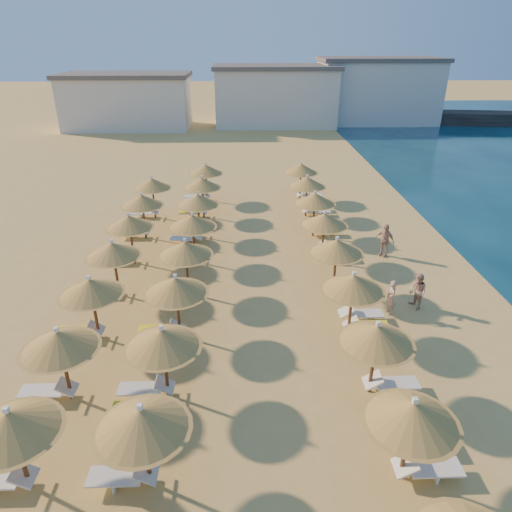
{
  "coord_description": "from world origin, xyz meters",
  "views": [
    {
      "loc": [
        -1.69,
        -15.22,
        10.63
      ],
      "look_at": [
        -1.09,
        4.0,
        1.3
      ],
      "focal_mm": 32.0,
      "sensor_mm": 36.0,
      "label": 1
    }
  ],
  "objects_px": {
    "beachgoer_c": "(385,240)",
    "parasol_row_west": "(181,267)",
    "beachgoer_b": "(418,291)",
    "jetty": "(480,118)",
    "parasol_row_east": "(344,264)",
    "beachgoer_a": "(391,297)"
  },
  "relations": [
    {
      "from": "parasol_row_east",
      "to": "beachgoer_a",
      "type": "bearing_deg",
      "value": -6.56
    },
    {
      "from": "beachgoer_a",
      "to": "jetty",
      "type": "bearing_deg",
      "value": 149.95
    },
    {
      "from": "jetty",
      "to": "beachgoer_c",
      "type": "height_order",
      "value": "beachgoer_c"
    },
    {
      "from": "beachgoer_c",
      "to": "parasol_row_west",
      "type": "bearing_deg",
      "value": -109.5
    },
    {
      "from": "jetty",
      "to": "beachgoer_a",
      "type": "xyz_separation_m",
      "value": [
        -25.49,
        -45.03,
        0.02
      ]
    },
    {
      "from": "parasol_row_east",
      "to": "beachgoer_c",
      "type": "relative_size",
      "value": 17.65
    },
    {
      "from": "beachgoer_b",
      "to": "beachgoer_a",
      "type": "xyz_separation_m",
      "value": [
        -1.26,
        -0.37,
        -0.04
      ]
    },
    {
      "from": "beachgoer_c",
      "to": "beachgoer_b",
      "type": "xyz_separation_m",
      "value": [
        -0.07,
        -5.2,
        -0.09
      ]
    },
    {
      "from": "beachgoer_c",
      "to": "beachgoer_a",
      "type": "bearing_deg",
      "value": -61.02
    },
    {
      "from": "parasol_row_east",
      "to": "beachgoer_b",
      "type": "distance_m",
      "value": 3.59
    },
    {
      "from": "beachgoer_c",
      "to": "beachgoer_b",
      "type": "distance_m",
      "value": 5.2
    },
    {
      "from": "jetty",
      "to": "beachgoer_b",
      "type": "xyz_separation_m",
      "value": [
        -24.23,
        -44.66,
        0.07
      ]
    },
    {
      "from": "beachgoer_a",
      "to": "parasol_row_east",
      "type": "bearing_deg",
      "value": -97.1
    },
    {
      "from": "jetty",
      "to": "beachgoer_a",
      "type": "bearing_deg",
      "value": -112.33
    },
    {
      "from": "jetty",
      "to": "beachgoer_c",
      "type": "bearing_deg",
      "value": -114.31
    },
    {
      "from": "parasol_row_west",
      "to": "beachgoer_c",
      "type": "distance_m",
      "value": 11.4
    },
    {
      "from": "parasol_row_east",
      "to": "beachgoer_a",
      "type": "distance_m",
      "value": 2.52
    },
    {
      "from": "parasol_row_east",
      "to": "beachgoer_c",
      "type": "distance_m",
      "value": 6.45
    },
    {
      "from": "parasol_row_east",
      "to": "jetty",
      "type": "bearing_deg",
      "value": 58.44
    },
    {
      "from": "jetty",
      "to": "parasol_row_east",
      "type": "xyz_separation_m",
      "value": [
        -27.52,
        -44.8,
        1.48
      ]
    },
    {
      "from": "parasol_row_east",
      "to": "beachgoer_b",
      "type": "relative_size",
      "value": 19.5
    },
    {
      "from": "parasol_row_east",
      "to": "beachgoer_c",
      "type": "bearing_deg",
      "value": 57.85
    }
  ]
}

